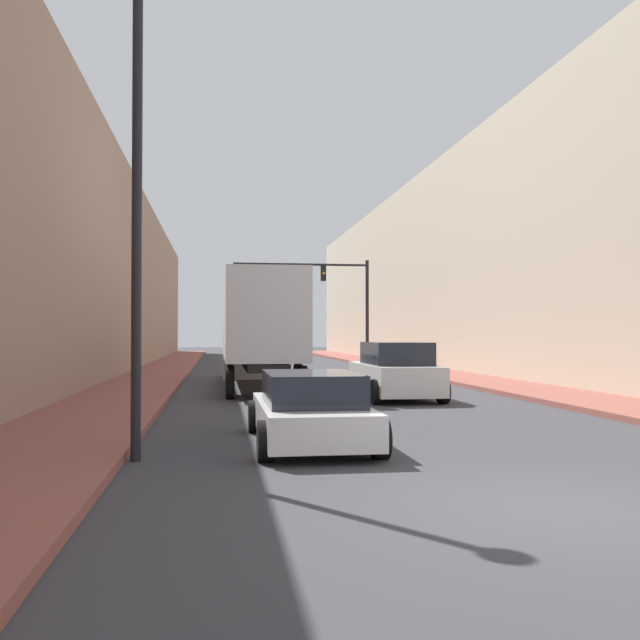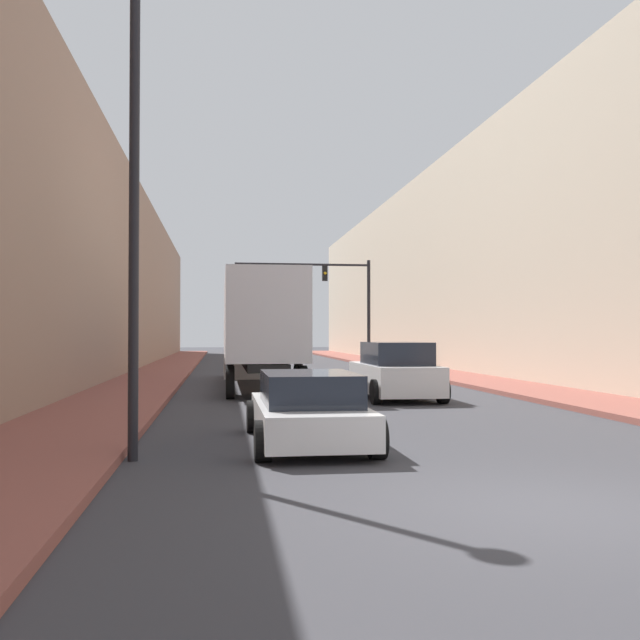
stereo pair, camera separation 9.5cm
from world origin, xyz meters
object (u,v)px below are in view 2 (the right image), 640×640
at_px(semi_truck, 258,327).
at_px(suv_car, 395,372).
at_px(street_lamp, 134,137).
at_px(traffic_signal_gantry, 336,291).
at_px(sedan_car, 308,410).

xyz_separation_m(semi_truck, suv_car, (3.87, -5.81, -1.41)).
bearing_deg(semi_truck, street_lamp, -99.85).
bearing_deg(street_lamp, suv_car, 56.23).
relative_size(semi_truck, traffic_signal_gantry, 1.65).
height_order(traffic_signal_gantry, street_lamp, street_lamp).
bearing_deg(traffic_signal_gantry, suv_car, -94.12).
bearing_deg(semi_truck, suv_car, -56.37).
relative_size(semi_truck, sedan_car, 2.89).
relative_size(sedan_car, traffic_signal_gantry, 0.57).
bearing_deg(traffic_signal_gantry, sedan_car, -100.13).
relative_size(suv_car, traffic_signal_gantry, 0.60).
bearing_deg(sedan_car, semi_truck, 90.64).
height_order(semi_truck, sedan_car, semi_truck).
bearing_deg(semi_truck, traffic_signal_gantry, 69.88).
bearing_deg(suv_car, sedan_car, -113.35).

